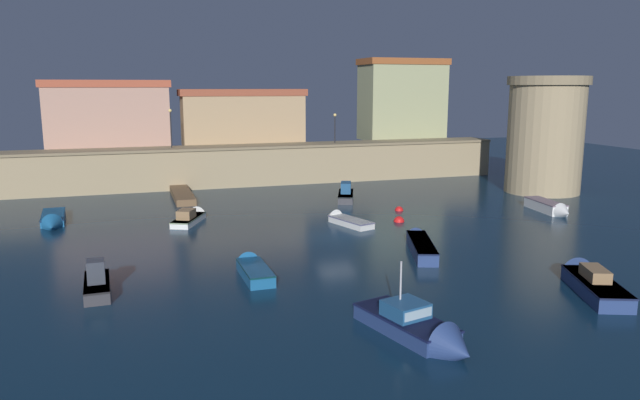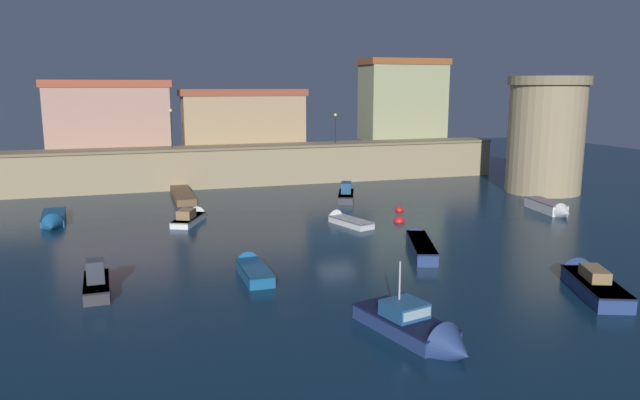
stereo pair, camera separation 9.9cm
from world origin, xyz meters
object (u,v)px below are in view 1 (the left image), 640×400
object	(u,v)px
moored_boat_4	(550,207)
moored_boat_7	(588,280)
moored_boat_9	(252,268)
quay_lamp_1	(335,123)
mooring_buoy_1	(399,211)
fortress_tower	(545,134)
quay_lamp_0	(171,122)
moored_boat_0	(192,217)
moored_boat_1	(97,280)
moored_boat_6	(420,244)
moored_boat_2	(344,220)
mooring_buoy_0	(399,222)
moored_boat_5	(53,220)
moored_boat_8	(421,330)
moored_boat_3	(346,193)

from	to	relation	value
moored_boat_4	moored_boat_7	size ratio (longest dim) A/B	0.85
moored_boat_7	moored_boat_9	size ratio (longest dim) A/B	1.36
quay_lamp_1	mooring_buoy_1	world-z (taller)	quay_lamp_1
fortress_tower	quay_lamp_0	distance (m)	35.61
moored_boat_0	moored_boat_1	distance (m)	15.40
moored_boat_6	moored_boat_4	bearing A→B (deg)	-46.24
moored_boat_2	mooring_buoy_0	world-z (taller)	moored_boat_2
moored_boat_2	moored_boat_7	world-z (taller)	moored_boat_7
quay_lamp_0	moored_boat_0	size ratio (longest dim) A/B	0.72
moored_boat_6	moored_boat_2	bearing A→B (deg)	32.71
moored_boat_2	mooring_buoy_0	bearing A→B (deg)	-117.36
quay_lamp_0	moored_boat_2	xyz separation A→B (m)	(10.68, -19.71, -6.20)
moored_boat_9	moored_boat_6	bearing A→B (deg)	-82.10
moored_boat_2	moored_boat_6	world-z (taller)	moored_boat_6
moored_boat_5	moored_boat_7	world-z (taller)	moored_boat_7
moored_boat_2	moored_boat_8	distance (m)	20.70
quay_lamp_0	moored_boat_9	world-z (taller)	quay_lamp_0
mooring_buoy_0	moored_boat_1	bearing A→B (deg)	-155.90
moored_boat_4	moored_boat_5	xyz separation A→B (m)	(-37.17, 7.78, -0.16)
moored_boat_8	moored_boat_3	bearing A→B (deg)	151.02
moored_boat_8	moored_boat_6	bearing A→B (deg)	138.83
moored_boat_9	mooring_buoy_1	size ratio (longest dim) A/B	7.06
moored_boat_3	mooring_buoy_0	distance (m)	9.96
moored_boat_4	mooring_buoy_1	distance (m)	11.92
quay_lamp_0	mooring_buoy_1	distance (m)	24.42
moored_boat_1	mooring_buoy_1	bearing A→B (deg)	-62.20
quay_lamp_0	moored_boat_4	distance (m)	35.32
moored_boat_1	moored_boat_8	distance (m)	16.15
quay_lamp_0	moored_boat_1	size ratio (longest dim) A/B	0.78
moored_boat_4	mooring_buoy_0	size ratio (longest dim) A/B	7.00
moored_boat_1	moored_boat_9	bearing A→B (deg)	-91.14
quay_lamp_1	moored_boat_2	xyz separation A→B (m)	(-6.17, -19.71, -5.81)
moored_boat_2	mooring_buoy_1	distance (m)	6.54
quay_lamp_0	moored_boat_4	world-z (taller)	quay_lamp_0
quay_lamp_0	mooring_buoy_0	distance (m)	26.04
mooring_buoy_0	mooring_buoy_1	distance (m)	4.05
moored_boat_1	moored_boat_3	size ratio (longest dim) A/B	0.82
mooring_buoy_1	quay_lamp_0	bearing A→B (deg)	134.57
fortress_tower	moored_boat_9	world-z (taller)	fortress_tower
moored_boat_8	mooring_buoy_1	size ratio (longest dim) A/B	9.09
quay_lamp_0	moored_boat_2	bearing A→B (deg)	-61.55
fortress_tower	moored_boat_7	distance (m)	29.10
mooring_buoy_0	mooring_buoy_1	size ratio (longest dim) A/B	1.17
moored_boat_4	quay_lamp_0	bearing A→B (deg)	-120.29
fortress_tower	mooring_buoy_1	bearing A→B (deg)	-167.30
moored_boat_0	mooring_buoy_1	world-z (taller)	moored_boat_0
moored_boat_0	moored_boat_7	xyz separation A→B (m)	(17.16, -21.40, 0.10)
moored_boat_3	moored_boat_8	xyz separation A→B (m)	(-7.74, -29.49, -0.05)
moored_boat_6	moored_boat_3	bearing A→B (deg)	14.15
moored_boat_5	moored_boat_9	size ratio (longest dim) A/B	1.34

